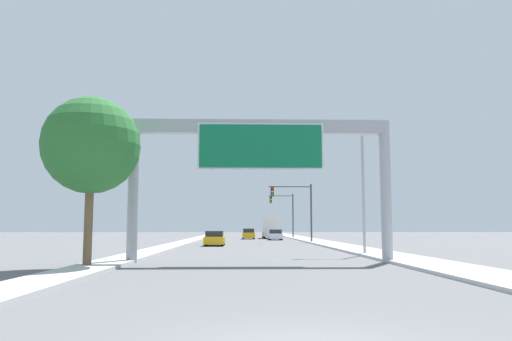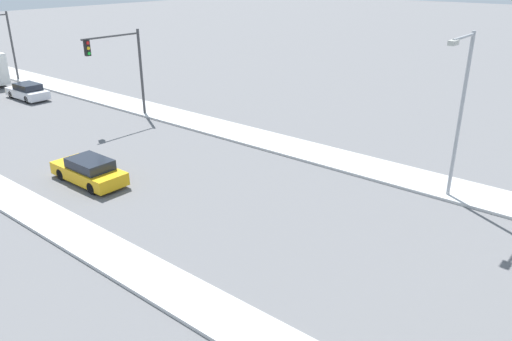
# 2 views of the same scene
# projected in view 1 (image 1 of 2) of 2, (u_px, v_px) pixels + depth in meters

# --- Properties ---
(sidewalk_right) EXTENTS (3.00, 120.00, 0.15)m
(sidewalk_right) POSITION_uv_depth(u_px,v_px,m) (307.00, 239.00, 66.97)
(sidewalk_right) COLOR #B9B9B9
(sidewalk_right) RESTS_ON ground
(median_strip_left) EXTENTS (2.00, 120.00, 0.15)m
(median_strip_left) POSITION_uv_depth(u_px,v_px,m) (195.00, 239.00, 66.56)
(median_strip_left) COLOR #B9B9B9
(median_strip_left) RESTS_ON ground
(sign_gantry) EXTENTS (13.45, 0.73, 7.27)m
(sign_gantry) POSITION_uv_depth(u_px,v_px,m) (260.00, 153.00, 25.56)
(sign_gantry) COLOR #9EA0A5
(sign_gantry) RESTS_ON ground
(car_mid_left) EXTENTS (1.81, 4.63, 1.38)m
(car_mid_left) POSITION_uv_depth(u_px,v_px,m) (215.00, 239.00, 46.78)
(car_mid_left) COLOR gold
(car_mid_left) RESTS_ON ground
(car_mid_right) EXTENTS (1.80, 4.43, 1.39)m
(car_mid_right) POSITION_uv_depth(u_px,v_px,m) (275.00, 235.00, 66.68)
(car_mid_right) COLOR silver
(car_mid_right) RESTS_ON ground
(car_near_right) EXTENTS (1.76, 4.62, 1.49)m
(car_near_right) POSITION_uv_depth(u_px,v_px,m) (249.00, 234.00, 71.61)
(car_near_right) COLOR gold
(car_near_right) RESTS_ON ground
(truck_box_primary) EXTENTS (2.47, 7.67, 3.21)m
(truck_box_primary) POSITION_uv_depth(u_px,v_px,m) (271.00, 227.00, 75.78)
(truck_box_primary) COLOR white
(truck_box_primary) RESTS_ON ground
(traffic_light_near_intersection) EXTENTS (4.81, 0.32, 6.51)m
(traffic_light_near_intersection) POSITION_uv_depth(u_px,v_px,m) (298.00, 203.00, 55.46)
(traffic_light_near_intersection) COLOR #3D3D3F
(traffic_light_near_intersection) RESTS_ON ground
(traffic_light_mid_block) EXTENTS (3.74, 0.32, 6.71)m
(traffic_light_mid_block) POSITION_uv_depth(u_px,v_px,m) (286.00, 209.00, 75.34)
(traffic_light_mid_block) COLOR #3D3D3F
(traffic_light_mid_block) RESTS_ON ground
(palm_tree_foreground) EXTENTS (4.33, 4.33, 7.56)m
(palm_tree_foreground) POSITION_uv_depth(u_px,v_px,m) (91.00, 146.00, 22.17)
(palm_tree_foreground) COLOR brown
(palm_tree_foreground) RESTS_ON ground
(street_lamp_right) EXTENTS (2.90, 0.28, 8.15)m
(street_lamp_right) POSITION_uv_depth(u_px,v_px,m) (357.00, 178.00, 32.07)
(street_lamp_right) COLOR #9EA0A5
(street_lamp_right) RESTS_ON ground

